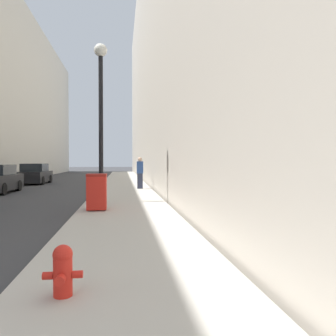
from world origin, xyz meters
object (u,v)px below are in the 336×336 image
at_px(parked_sedan_far, 35,175).
at_px(pedestrian_on_sidewalk, 140,173).
at_px(lamppost, 101,103).
at_px(fire_hydrant, 63,269).
at_px(trash_bin, 97,191).

bearing_deg(parked_sedan_far, pedestrian_on_sidewalk, -43.66).
bearing_deg(lamppost, pedestrian_on_sidewalk, 72.19).
height_order(fire_hydrant, parked_sedan_far, parked_sedan_far).
bearing_deg(fire_hydrant, parked_sedan_far, 104.93).
xyz_separation_m(trash_bin, pedestrian_on_sidewalk, (1.86, 8.21, 0.31)).
bearing_deg(lamppost, parked_sedan_far, 114.00).
height_order(fire_hydrant, pedestrian_on_sidewalk, pedestrian_on_sidewalk).
xyz_separation_m(lamppost, pedestrian_on_sidewalk, (1.87, 5.81, -2.99)).
relative_size(lamppost, parked_sedan_far, 1.45).
bearing_deg(trash_bin, parked_sedan_far, 110.66).
height_order(fire_hydrant, lamppost, lamppost).
height_order(lamppost, pedestrian_on_sidewalk, lamppost).
distance_m(fire_hydrant, pedestrian_on_sidewalk, 15.25).
relative_size(fire_hydrant, trash_bin, 0.51).
height_order(trash_bin, pedestrian_on_sidewalk, pedestrian_on_sidewalk).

